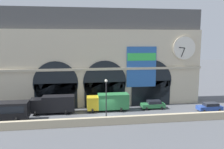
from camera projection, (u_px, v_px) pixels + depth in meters
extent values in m
plane|color=#54565B|center=(108.00, 115.00, 40.41)|extent=(200.00, 200.00, 0.00)
cube|color=#BCAD8C|center=(112.00, 121.00, 35.82)|extent=(90.00, 0.70, 1.25)
cube|color=beige|center=(103.00, 67.00, 46.84)|extent=(38.18, 5.38, 14.72)
cube|color=#4C4C4C|center=(103.00, 20.00, 45.74)|extent=(38.18, 4.78, 3.94)
cube|color=black|center=(56.00, 96.00, 43.60)|extent=(7.77, 0.20, 4.85)
cylinder|color=black|center=(56.00, 83.00, 43.24)|extent=(8.18, 0.20, 8.18)
cube|color=black|center=(105.00, 95.00, 44.89)|extent=(7.77, 0.20, 4.85)
cylinder|color=black|center=(105.00, 82.00, 44.53)|extent=(8.18, 0.20, 8.18)
cube|color=black|center=(151.00, 93.00, 46.19)|extent=(7.77, 0.20, 4.85)
cylinder|color=black|center=(151.00, 81.00, 45.82)|extent=(8.18, 0.20, 8.18)
cylinder|color=beige|center=(184.00, 48.00, 45.70)|extent=(4.72, 0.25, 4.72)
cylinder|color=silver|center=(185.00, 48.00, 45.59)|extent=(4.37, 0.06, 4.37)
cube|color=black|center=(182.00, 48.00, 45.43)|extent=(1.21, 0.04, 0.28)
cube|color=black|center=(183.00, 53.00, 45.59)|extent=(0.79, 0.04, 1.78)
cube|color=#2659A5|center=(141.00, 67.00, 45.00)|extent=(5.78, 0.12, 7.72)
cube|color=green|center=(142.00, 57.00, 44.63)|extent=(5.54, 0.04, 1.44)
cube|color=#B6AB91|center=(105.00, 69.00, 44.06)|extent=(38.18, 0.50, 0.44)
cylinder|color=black|center=(17.00, 120.00, 36.52)|extent=(0.28, 1.00, 1.00)
cylinder|color=black|center=(20.00, 115.00, 38.72)|extent=(0.28, 1.00, 1.00)
cube|color=black|center=(37.00, 105.00, 40.75)|extent=(2.00, 2.30, 2.30)
cube|color=black|center=(59.00, 103.00, 41.25)|extent=(5.50, 2.30, 2.70)
cylinder|color=black|center=(35.00, 114.00, 39.89)|extent=(0.28, 0.84, 0.84)
cylinder|color=black|center=(37.00, 110.00, 41.92)|extent=(0.28, 0.84, 0.84)
cylinder|color=black|center=(66.00, 112.00, 40.62)|extent=(0.28, 0.84, 0.84)
cylinder|color=black|center=(66.00, 109.00, 42.65)|extent=(0.28, 0.84, 0.84)
cube|color=gold|center=(93.00, 103.00, 42.26)|extent=(2.00, 2.30, 2.30)
cube|color=#2D7A42|center=(113.00, 101.00, 42.76)|extent=(5.50, 2.30, 2.70)
cylinder|color=black|center=(93.00, 111.00, 41.40)|extent=(0.28, 0.84, 0.84)
cylinder|color=black|center=(92.00, 108.00, 43.43)|extent=(0.28, 0.84, 0.84)
cylinder|color=black|center=(121.00, 110.00, 42.13)|extent=(0.28, 0.84, 0.84)
cylinder|color=black|center=(119.00, 106.00, 44.16)|extent=(0.28, 0.84, 0.84)
cube|color=#2D7A42|center=(153.00, 105.00, 44.07)|extent=(4.40, 1.80, 0.70)
cube|color=black|center=(154.00, 102.00, 44.01)|extent=(2.46, 1.62, 0.55)
cylinder|color=black|center=(146.00, 109.00, 43.12)|extent=(0.28, 0.60, 0.60)
cylinder|color=black|center=(144.00, 106.00, 44.70)|extent=(0.28, 0.60, 0.60)
cylinder|color=black|center=(162.00, 108.00, 43.53)|extent=(0.28, 0.60, 0.60)
cylinder|color=black|center=(159.00, 106.00, 45.12)|extent=(0.28, 0.60, 0.60)
cube|color=#28479E|center=(209.00, 108.00, 42.54)|extent=(4.40, 1.80, 0.70)
cube|color=black|center=(211.00, 104.00, 42.48)|extent=(2.46, 1.62, 0.55)
cylinder|color=black|center=(204.00, 111.00, 41.60)|extent=(0.28, 0.60, 0.60)
cylinder|color=black|center=(199.00, 109.00, 43.18)|extent=(0.28, 0.60, 0.60)
cylinder|color=black|center=(219.00, 110.00, 42.01)|extent=(0.28, 0.60, 0.60)
cylinder|color=black|center=(214.00, 108.00, 43.60)|extent=(0.28, 0.60, 0.60)
cylinder|color=black|center=(106.00, 103.00, 36.10)|extent=(0.16, 0.16, 6.50)
sphere|color=#F2EDCC|center=(106.00, 81.00, 35.59)|extent=(0.44, 0.44, 0.44)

